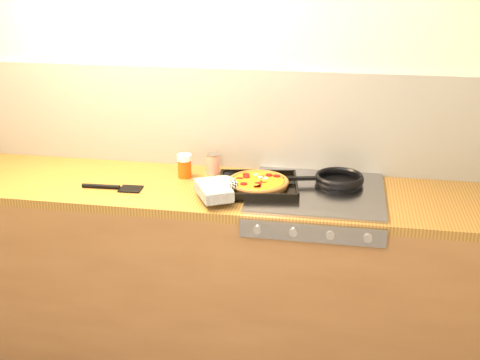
% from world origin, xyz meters
% --- Properties ---
extents(room_shell, '(3.20, 3.20, 3.20)m').
position_xyz_m(room_shell, '(0.00, 1.39, 1.15)').
color(room_shell, white).
rests_on(room_shell, ground).
extents(counter_run, '(3.20, 0.62, 0.90)m').
position_xyz_m(counter_run, '(0.00, 1.10, 0.45)').
color(counter_run, brown).
rests_on(counter_run, ground).
extents(stovetop, '(0.60, 0.56, 0.02)m').
position_xyz_m(stovetop, '(0.45, 1.10, 0.91)').
color(stovetop, '#98989D').
rests_on(stovetop, counter_run).
extents(pizza_on_tray, '(0.48, 0.46, 0.06)m').
position_xyz_m(pizza_on_tray, '(0.13, 1.05, 0.94)').
color(pizza_on_tray, black).
rests_on(pizza_on_tray, stovetop).
extents(frying_pan, '(0.40, 0.27, 0.04)m').
position_xyz_m(frying_pan, '(0.54, 1.20, 0.94)').
color(frying_pan, black).
rests_on(frying_pan, stovetop).
extents(tomato_can, '(0.08, 0.08, 0.10)m').
position_xyz_m(tomato_can, '(-0.07, 1.28, 0.95)').
color(tomato_can, '#9A1B0C').
rests_on(tomato_can, counter_run).
extents(juice_glass, '(0.09, 0.09, 0.11)m').
position_xyz_m(juice_glass, '(-0.19, 1.20, 0.96)').
color(juice_glass, '#D4470C').
rests_on(juice_glass, counter_run).
extents(wooden_spoon, '(0.30, 0.06, 0.02)m').
position_xyz_m(wooden_spoon, '(0.19, 1.28, 0.91)').
color(wooden_spoon, '#AB8748').
rests_on(wooden_spoon, counter_run).
extents(black_spatula, '(0.28, 0.09, 0.02)m').
position_xyz_m(black_spatula, '(-0.48, 0.99, 0.91)').
color(black_spatula, black).
rests_on(black_spatula, counter_run).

